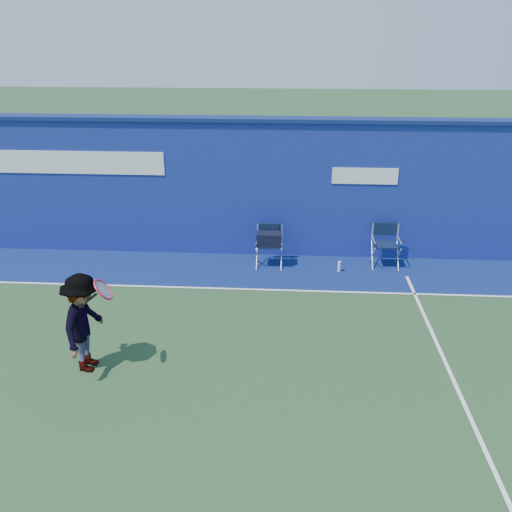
# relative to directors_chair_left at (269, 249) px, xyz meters

# --- Properties ---
(ground) EXTENTS (80.00, 80.00, 0.00)m
(ground) POSITION_rel_directors_chair_left_xyz_m (-1.58, -4.41, -0.39)
(ground) COLOR #274726
(ground) RESTS_ON ground
(stadium_wall) EXTENTS (24.00, 0.50, 3.08)m
(stadium_wall) POSITION_rel_directors_chair_left_xyz_m (-1.59, 0.79, 1.16)
(stadium_wall) COLOR navy
(stadium_wall) RESTS_ON ground
(out_of_bounds_strip) EXTENTS (24.00, 1.80, 0.01)m
(out_of_bounds_strip) POSITION_rel_directors_chair_left_xyz_m (-1.58, -0.31, -0.38)
(out_of_bounds_strip) COLOR navy
(out_of_bounds_strip) RESTS_ON ground
(court_lines) EXTENTS (24.00, 12.00, 0.01)m
(court_lines) POSITION_rel_directors_chair_left_xyz_m (-1.58, -3.81, -0.37)
(court_lines) COLOR white
(court_lines) RESTS_ON out_of_bounds_strip
(directors_chair_left) EXTENTS (0.54, 0.50, 0.91)m
(directors_chair_left) POSITION_rel_directors_chair_left_xyz_m (0.00, 0.00, 0.00)
(directors_chair_left) COLOR silver
(directors_chair_left) RESTS_ON ground
(directors_chair_right) EXTENTS (0.55, 0.49, 0.92)m
(directors_chair_right) POSITION_rel_directors_chair_left_xyz_m (2.52, 0.14, -0.10)
(directors_chair_right) COLOR silver
(directors_chair_right) RESTS_ON ground
(water_bottle) EXTENTS (0.07, 0.07, 0.23)m
(water_bottle) POSITION_rel_directors_chair_left_xyz_m (1.51, -0.22, -0.27)
(water_bottle) COLOR silver
(water_bottle) RESTS_ON ground
(tennis_player) EXTENTS (0.88, 1.05, 1.57)m
(tennis_player) POSITION_rel_directors_chair_left_xyz_m (-2.61, -4.01, 0.40)
(tennis_player) COLOR #EA4738
(tennis_player) RESTS_ON ground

